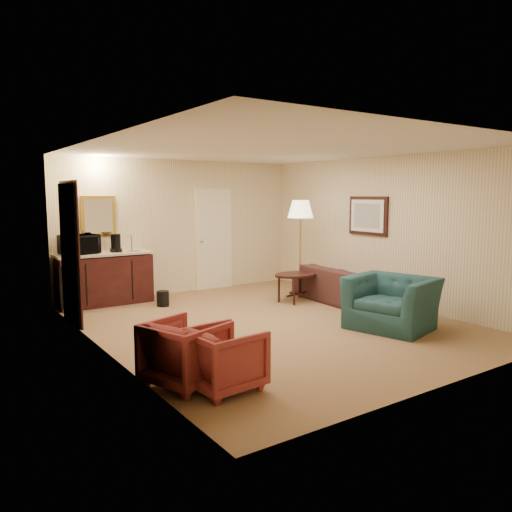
{
  "coord_description": "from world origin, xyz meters",
  "views": [
    {
      "loc": [
        -4.33,
        -5.95,
        1.94
      ],
      "look_at": [
        0.07,
        0.5,
        0.97
      ],
      "focal_mm": 35.0,
      "sensor_mm": 36.0,
      "label": 1
    }
  ],
  "objects_px": {
    "coffee_table": "(297,287)",
    "rose_chair_far": "(224,356)",
    "floor_lamp": "(300,248)",
    "waste_bin": "(163,299)",
    "coffee_maker": "(116,243)",
    "sofa": "(345,279)",
    "teal_armchair": "(392,294)",
    "rose_chair_near": "(186,349)",
    "microwave": "(79,242)",
    "wetbar_cabinet": "(105,279)"
  },
  "relations": [
    {
      "from": "teal_armchair",
      "to": "rose_chair_near",
      "type": "xyz_separation_m",
      "value": [
        -3.44,
        -0.28,
        -0.14
      ]
    },
    {
      "from": "waste_bin",
      "to": "coffee_table",
      "type": "bearing_deg",
      "value": -24.62
    },
    {
      "from": "floor_lamp",
      "to": "coffee_maker",
      "type": "bearing_deg",
      "value": 157.62
    },
    {
      "from": "wetbar_cabinet",
      "to": "microwave",
      "type": "distance_m",
      "value": 0.78
    },
    {
      "from": "rose_chair_far",
      "to": "coffee_maker",
      "type": "xyz_separation_m",
      "value": [
        0.46,
        4.51,
        0.73
      ]
    },
    {
      "from": "sofa",
      "to": "rose_chair_far",
      "type": "xyz_separation_m",
      "value": [
        -3.85,
        -2.24,
        -0.07
      ]
    },
    {
      "from": "teal_armchair",
      "to": "coffee_maker",
      "type": "distance_m",
      "value": 4.8
    },
    {
      "from": "sofa",
      "to": "rose_chair_far",
      "type": "distance_m",
      "value": 4.46
    },
    {
      "from": "coffee_table",
      "to": "teal_armchair",
      "type": "bearing_deg",
      "value": -90.43
    },
    {
      "from": "rose_chair_near",
      "to": "teal_armchair",
      "type": "bearing_deg",
      "value": -104.8
    },
    {
      "from": "coffee_table",
      "to": "waste_bin",
      "type": "height_order",
      "value": "coffee_table"
    },
    {
      "from": "floor_lamp",
      "to": "microwave",
      "type": "height_order",
      "value": "floor_lamp"
    },
    {
      "from": "sofa",
      "to": "teal_armchair",
      "type": "xyz_separation_m",
      "value": [
        -0.66,
        -1.63,
        0.08
      ]
    },
    {
      "from": "microwave",
      "to": "teal_armchair",
      "type": "bearing_deg",
      "value": -63.09
    },
    {
      "from": "rose_chair_far",
      "to": "waste_bin",
      "type": "bearing_deg",
      "value": -20.4
    },
    {
      "from": "rose_chair_far",
      "to": "waste_bin",
      "type": "distance_m",
      "value": 3.96
    },
    {
      "from": "wetbar_cabinet",
      "to": "teal_armchair",
      "type": "bearing_deg",
      "value": -53.15
    },
    {
      "from": "teal_armchair",
      "to": "floor_lamp",
      "type": "distance_m",
      "value": 2.67
    },
    {
      "from": "coffee_table",
      "to": "floor_lamp",
      "type": "distance_m",
      "value": 0.87
    },
    {
      "from": "wetbar_cabinet",
      "to": "rose_chair_far",
      "type": "bearing_deg",
      "value": -93.15
    },
    {
      "from": "waste_bin",
      "to": "coffee_maker",
      "type": "xyz_separation_m",
      "value": [
        -0.57,
        0.69,
        0.95
      ]
    },
    {
      "from": "coffee_table",
      "to": "floor_lamp",
      "type": "bearing_deg",
      "value": 45.53
    },
    {
      "from": "floor_lamp",
      "to": "waste_bin",
      "type": "relative_size",
      "value": 6.88
    },
    {
      "from": "rose_chair_far",
      "to": "coffee_maker",
      "type": "relative_size",
      "value": 2.15
    },
    {
      "from": "sofa",
      "to": "waste_bin",
      "type": "distance_m",
      "value": 3.25
    },
    {
      "from": "rose_chair_far",
      "to": "coffee_table",
      "type": "distance_m",
      "value": 4.27
    },
    {
      "from": "sofa",
      "to": "rose_chair_far",
      "type": "relative_size",
      "value": 3.11
    },
    {
      "from": "rose_chair_far",
      "to": "microwave",
      "type": "relative_size",
      "value": 1.16
    },
    {
      "from": "rose_chair_far",
      "to": "coffee_table",
      "type": "bearing_deg",
      "value": -54.09
    },
    {
      "from": "sofa",
      "to": "rose_chair_near",
      "type": "distance_m",
      "value": 4.52
    },
    {
      "from": "rose_chair_near",
      "to": "waste_bin",
      "type": "height_order",
      "value": "rose_chair_near"
    },
    {
      "from": "sofa",
      "to": "microwave",
      "type": "height_order",
      "value": "microwave"
    },
    {
      "from": "teal_armchair",
      "to": "rose_chair_near",
      "type": "bearing_deg",
      "value": -100.43
    },
    {
      "from": "sofa",
      "to": "teal_armchair",
      "type": "height_order",
      "value": "teal_armchair"
    },
    {
      "from": "rose_chair_near",
      "to": "rose_chair_far",
      "type": "xyz_separation_m",
      "value": [
        0.25,
        -0.34,
        -0.02
      ]
    },
    {
      "from": "wetbar_cabinet",
      "to": "rose_chair_far",
      "type": "height_order",
      "value": "wetbar_cabinet"
    },
    {
      "from": "wetbar_cabinet",
      "to": "coffee_maker",
      "type": "xyz_separation_m",
      "value": [
        0.21,
        -0.03,
        0.62
      ]
    },
    {
      "from": "wetbar_cabinet",
      "to": "rose_chair_near",
      "type": "distance_m",
      "value": 4.23
    },
    {
      "from": "teal_armchair",
      "to": "floor_lamp",
      "type": "xyz_separation_m",
      "value": [
        0.41,
        2.6,
        0.41
      ]
    },
    {
      "from": "floor_lamp",
      "to": "coffee_maker",
      "type": "height_order",
      "value": "floor_lamp"
    },
    {
      "from": "coffee_table",
      "to": "rose_chair_far",
      "type": "bearing_deg",
      "value": -138.71
    },
    {
      "from": "wetbar_cabinet",
      "to": "coffee_table",
      "type": "relative_size",
      "value": 1.83
    },
    {
      "from": "wetbar_cabinet",
      "to": "microwave",
      "type": "xyz_separation_m",
      "value": [
        -0.41,
        0.04,
        0.66
      ]
    },
    {
      "from": "floor_lamp",
      "to": "waste_bin",
      "type": "bearing_deg",
      "value": 166.89
    },
    {
      "from": "sofa",
      "to": "rose_chair_near",
      "type": "relative_size",
      "value": 2.93
    },
    {
      "from": "rose_chair_far",
      "to": "floor_lamp",
      "type": "bearing_deg",
      "value": -53.6
    },
    {
      "from": "sofa",
      "to": "wetbar_cabinet",
      "type": "bearing_deg",
      "value": 61.64
    },
    {
      "from": "wetbar_cabinet",
      "to": "rose_chair_near",
      "type": "xyz_separation_m",
      "value": [
        -0.5,
        -4.2,
        -0.09
      ]
    },
    {
      "from": "coffee_table",
      "to": "coffee_maker",
      "type": "xyz_separation_m",
      "value": [
        -2.75,
        1.69,
        0.82
      ]
    },
    {
      "from": "teal_armchair",
      "to": "floor_lamp",
      "type": "relative_size",
      "value": 0.63
    }
  ]
}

